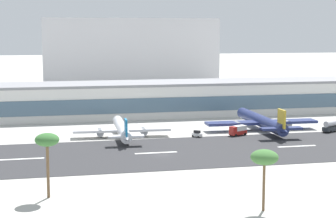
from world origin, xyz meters
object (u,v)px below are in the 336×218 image
object	(u,v)px
terminal_building	(167,98)
service_baggage_tug_0	(197,134)
service_fuel_truck_1	(332,126)
palm_tree_1	(47,142)
palm_tree_3	(264,158)
airliner_blue_tail_gate_0	(122,130)
distant_hotel_block	(129,53)
service_box_truck_2	(238,130)
airliner_gold_tail_gate_1	(263,122)

from	to	relation	value
terminal_building	service_baggage_tug_0	size ratio (longest dim) A/B	53.97
service_fuel_truck_1	palm_tree_1	bearing A→B (deg)	-177.31
palm_tree_1	palm_tree_3	xyz separation A→B (m)	(39.80, -17.53, -1.49)
airliner_blue_tail_gate_0	palm_tree_3	world-z (taller)	palm_tree_3
service_fuel_truck_1	palm_tree_3	world-z (taller)	palm_tree_3
palm_tree_1	palm_tree_3	size ratio (longest dim) A/B	1.14
airliner_blue_tail_gate_0	palm_tree_1	world-z (taller)	palm_tree_1
terminal_building	distant_hotel_block	xyz separation A→B (m)	(2.62, 120.64, 14.07)
terminal_building	service_box_truck_2	world-z (taller)	terminal_building
distant_hotel_block	airliner_gold_tail_gate_1	world-z (taller)	distant_hotel_block
service_baggage_tug_0	palm_tree_1	size ratio (longest dim) A/B	0.26
service_box_truck_2	palm_tree_3	distance (m)	79.36
service_fuel_truck_1	palm_tree_3	size ratio (longest dim) A/B	0.74
service_fuel_truck_1	service_box_truck_2	distance (m)	33.95
distant_hotel_block	service_fuel_truck_1	bearing A→B (deg)	-75.64
terminal_building	distant_hotel_block	size ratio (longest dim) A/B	1.83
palm_tree_1	service_fuel_truck_1	bearing A→B (deg)	31.54
palm_tree_1	service_box_truck_2	bearing A→B (deg)	43.54
palm_tree_1	airliner_blue_tail_gate_0	bearing A→B (deg)	69.31
terminal_building	distant_hotel_block	distance (m)	121.49
distant_hotel_block	airliner_blue_tail_gate_0	distance (m)	170.49
airliner_blue_tail_gate_0	airliner_gold_tail_gate_1	distance (m)	49.06
palm_tree_1	palm_tree_3	world-z (taller)	palm_tree_1
terminal_building	palm_tree_3	xyz separation A→B (m)	(-8.93, -127.33, 3.42)
airliner_blue_tail_gate_0	palm_tree_3	xyz separation A→B (m)	(15.93, -80.71, 7.60)
airliner_blue_tail_gate_0	service_fuel_truck_1	xyz separation A→B (m)	(71.50, -4.65, -0.58)
airliner_gold_tail_gate_1	palm_tree_3	xyz separation A→B (m)	(-33.06, -83.17, 7.16)
distant_hotel_block	service_fuel_truck_1	xyz separation A→B (m)	(44.02, -171.91, -18.83)
airliner_blue_tail_gate_0	palm_tree_1	size ratio (longest dim) A/B	2.92
airliner_gold_tail_gate_1	service_box_truck_2	bearing A→B (deg)	123.90
palm_tree_3	service_box_truck_2	bearing A→B (deg)	74.10
airliner_gold_tail_gate_1	service_baggage_tug_0	bearing A→B (deg)	106.92
airliner_gold_tail_gate_1	palm_tree_1	world-z (taller)	palm_tree_1
service_baggage_tug_0	service_box_truck_2	size ratio (longest dim) A/B	0.54
service_fuel_truck_1	terminal_building	bearing A→B (deg)	103.43
service_baggage_tug_0	palm_tree_3	world-z (taller)	palm_tree_3
terminal_building	distant_hotel_block	world-z (taller)	distant_hotel_block
distant_hotel_block	airliner_gold_tail_gate_1	bearing A→B (deg)	-82.56
distant_hotel_block	palm_tree_3	world-z (taller)	distant_hotel_block
terminal_building	palm_tree_3	world-z (taller)	terminal_building
distant_hotel_block	palm_tree_3	size ratio (longest dim) A/B	8.77
service_box_truck_2	palm_tree_1	bearing A→B (deg)	19.13
airliner_gold_tail_gate_1	palm_tree_3	distance (m)	89.79
distant_hotel_block	palm_tree_3	distance (m)	248.47
distant_hotel_block	palm_tree_3	bearing A→B (deg)	-92.67
airliner_gold_tail_gate_1	palm_tree_3	bearing A→B (deg)	159.74
distant_hotel_block	palm_tree_3	xyz separation A→B (m)	(-11.55, -247.97, -10.65)
airliner_blue_tail_gate_0	service_fuel_truck_1	distance (m)	71.66
airliner_gold_tail_gate_1	service_baggage_tug_0	xyz separation A→B (m)	(-25.25, -7.01, -2.00)
palm_tree_3	airliner_blue_tail_gate_0	bearing A→B (deg)	101.17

